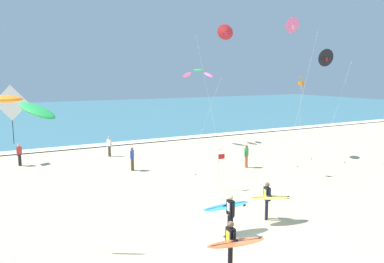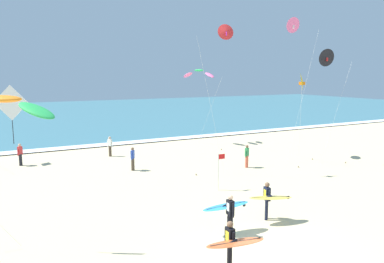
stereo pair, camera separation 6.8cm
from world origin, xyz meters
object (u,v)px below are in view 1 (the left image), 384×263
kite_delta_charcoal_distant (325,58)px  bystander_white_top (109,146)px  lifeguard_flag (219,168)px  kite_arc_emerald_far (198,74)px  bystander_green_top (246,156)px  kite_delta_golden_near (301,82)px  surfer_third (269,198)px  surfer_lead (228,209)px  kite_delta_scarlet_close (225,33)px  bystander_red_top (19,155)px  kite_diamond_ivory_low (9,108)px  kite_delta_rose_high (292,26)px  surfer_trailing (233,242)px  kite_arc_amber_mid (3,109)px  bystander_blue_top (132,159)px

kite_delta_charcoal_distant → bystander_white_top: bearing=141.6°
kite_delta_charcoal_distant → lifeguard_flag: bearing=-170.7°
kite_arc_emerald_far → bystander_green_top: 11.65m
kite_delta_golden_near → bystander_green_top: (-5.77, -0.98, -5.05)m
surfer_third → kite_arc_emerald_far: (6.53, 18.30, 5.47)m
surfer_lead → kite_delta_charcoal_distant: kite_delta_charcoal_distant is taller
kite_delta_scarlet_close → bystander_red_top: kite_delta_scarlet_close is taller
kite_delta_golden_near → bystander_green_top: 7.73m
kite_delta_golden_near → kite_diamond_ivory_low: kite_delta_golden_near is taller
kite_delta_rose_high → bystander_white_top: bearing=143.4°
surfer_lead → kite_diamond_ivory_low: bearing=161.6°
surfer_trailing → bystander_green_top: surfer_trailing is taller
kite_delta_golden_near → bystander_white_top: bearing=152.1°
kite_delta_charcoal_distant → bystander_white_top: (-12.51, 9.90, -6.72)m
surfer_third → lifeguard_flag: lifeguard_flag is taller
kite_diamond_ivory_low → bystander_green_top: 16.61m
kite_delta_golden_near → kite_delta_scarlet_close: bearing=-168.4°
surfer_third → kite_arc_amber_mid: kite_arc_amber_mid is taller
kite_delta_charcoal_distant → surfer_third: bearing=-147.3°
surfer_third → surfer_trailing: bearing=-142.7°
kite_delta_charcoal_distant → kite_delta_golden_near: bearing=76.1°
bystander_blue_top → bystander_green_top: 7.85m
surfer_trailing → bystander_red_top: bearing=105.2°
surfer_lead → kite_delta_rose_high: (10.74, 8.46, 8.73)m
bystander_green_top → lifeguard_flag: bearing=-141.8°
kite_arc_emerald_far → lifeguard_flag: kite_arc_emerald_far is taller
surfer_lead → surfer_third: bearing=8.6°
surfer_trailing → kite_delta_scarlet_close: (6.40, 10.55, 7.93)m
bystander_green_top → kite_delta_charcoal_distant: bearing=-20.9°
surfer_trailing → kite_delta_charcoal_distant: (13.77, 9.30, 6.49)m
bystander_blue_top → kite_delta_rose_high: bearing=-15.9°
kite_delta_golden_near → kite_delta_charcoal_distant: (-0.72, -2.91, 1.67)m
kite_arc_amber_mid → kite_delta_scarlet_close: size_ratio=0.61×
bystander_red_top → surfer_lead: bearing=-67.9°
kite_arc_emerald_far → bystander_blue_top: size_ratio=4.35×
surfer_third → kite_arc_emerald_far: kite_arc_emerald_far is taller
bystander_white_top → bystander_green_top: bearing=-46.9°
kite_delta_rose_high → bystander_green_top: bearing=177.1°
bystander_white_top → bystander_red_top: (-6.47, -0.06, 0.00)m
kite_arc_amber_mid → kite_arc_emerald_far: kite_arc_emerald_far is taller
surfer_trailing → kite_delta_scarlet_close: size_ratio=0.23×
kite_delta_golden_near → bystander_green_top: kite_delta_golden_near is taller
surfer_trailing → bystander_blue_top: (1.42, 14.14, -0.23)m
kite_diamond_ivory_low → bystander_green_top: (14.78, 6.12, -4.45)m
bystander_white_top → surfer_trailing: bearing=-93.8°
kite_delta_rose_high → lifeguard_flag: kite_delta_rose_high is taller
kite_arc_emerald_far → kite_delta_charcoal_distant: kite_delta_charcoal_distant is taller
kite_diamond_ivory_low → kite_arc_emerald_far: bearing=44.4°
kite_delta_charcoal_distant → bystander_red_top: kite_delta_charcoal_distant is taller
kite_delta_scarlet_close → bystander_blue_top: 10.21m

